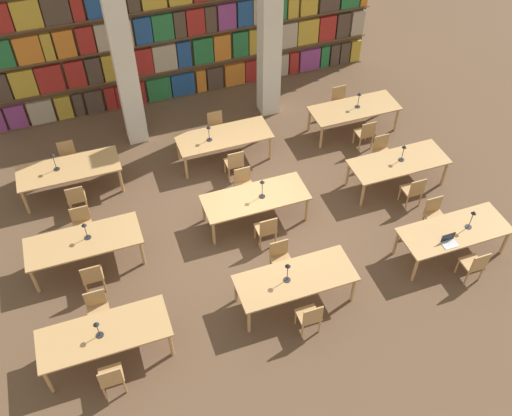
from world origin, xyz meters
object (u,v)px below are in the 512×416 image
(desk_lamp_5, at_px, (404,150))
(chair_13, at_px, (68,157))
(chair_6, at_px, (92,276))
(chair_17, at_px, (340,101))
(reading_table_6, at_px, (69,170))
(desk_lamp_8, at_px, (359,97))
(chair_9, at_px, (244,184))
(chair_16, at_px, (365,133))
(reading_table_0, at_px, (104,335))
(reading_table_7, at_px, (224,138))
(chair_11, at_px, (382,151))
(pillar_left, at_px, (119,36))
(chair_2, at_px, (310,316))
(pillar_center, at_px, (270,10))
(chair_4, at_px, (474,264))
(chair_8, at_px, (266,229))
(reading_table_5, at_px, (398,163))
(reading_table_8, at_px, (354,110))
(desk_lamp_0, at_px, (97,327))
(chair_14, at_px, (234,163))
(reading_table_2, at_px, (454,232))
(desk_lamp_7, at_px, (209,131))
(chair_1, at_px, (98,309))
(chair_12, at_px, (76,197))
(reading_table_4, at_px, (255,199))
(chair_15, at_px, (217,127))
(desk_lamp_6, at_px, (53,159))
(desk_lamp_2, at_px, (472,217))
(desk_lamp_1, at_px, (288,269))
(chair_5, at_px, (434,214))
(reading_table_3, at_px, (84,243))
(reading_table_1, at_px, (295,280))
(chair_7, at_px, (82,224))
(desk_lamp_4, at_px, (262,186))
(chair_0, at_px, (111,377))
(desk_lamp_3, at_px, (85,228))
(chair_3, at_px, (281,258))

(desk_lamp_5, distance_m, chair_13, 8.16)
(chair_6, bearing_deg, chair_17, 27.46)
(reading_table_6, bearing_deg, desk_lamp_8, -0.76)
(chair_9, xyz_separation_m, chair_16, (3.59, 0.78, 0.00))
(reading_table_0, relative_size, reading_table_7, 1.00)
(reading_table_0, height_order, chair_11, chair_11)
(pillar_left, relative_size, chair_2, 6.88)
(pillar_center, height_order, chair_17, pillar_center)
(chair_2, bearing_deg, chair_13, 120.92)
(chair_4, height_order, chair_8, same)
(reading_table_5, relative_size, desk_lamp_5, 5.28)
(reading_table_8, distance_m, chair_17, 0.79)
(desk_lamp_0, bearing_deg, chair_17, 36.39)
(chair_4, relative_size, reading_table_7, 0.37)
(reading_table_7, height_order, chair_14, chair_14)
(reading_table_2, bearing_deg, desk_lamp_7, 131.01)
(chair_1, relative_size, reading_table_7, 0.37)
(chair_12, height_order, chair_17, same)
(reading_table_2, xyz_separation_m, desk_lamp_5, (0.06, 2.37, 0.37))
(desk_lamp_5, distance_m, chair_17, 3.10)
(chair_12, height_order, reading_table_7, chair_12)
(reading_table_4, height_order, chair_15, chair_15)
(chair_8, height_order, desk_lamp_6, desk_lamp_6)
(desk_lamp_2, bearing_deg, chair_12, 152.55)
(desk_lamp_6, bearing_deg, chair_1, -85.99)
(reading_table_0, relative_size, chair_11, 2.73)
(desk_lamp_1, distance_m, chair_5, 4.01)
(chair_1, relative_size, reading_table_3, 0.37)
(desk_lamp_1, distance_m, desk_lamp_5, 4.58)
(chair_14, bearing_deg, chair_9, -92.05)
(desk_lamp_5, bearing_deg, reading_table_1, -147.18)
(chair_8, relative_size, desk_lamp_7, 1.99)
(reading_table_6, relative_size, chair_12, 2.73)
(reading_table_1, height_order, chair_8, chair_8)
(desk_lamp_5, height_order, reading_table_6, desk_lamp_5)
(reading_table_2, bearing_deg, chair_7, 157.30)
(pillar_center, height_order, chair_13, pillar_center)
(chair_8, xyz_separation_m, desk_lamp_5, (3.72, 0.77, 0.58))
(desk_lamp_4, bearing_deg, chair_1, -158.24)
(chair_0, relative_size, reading_table_7, 0.37)
(desk_lamp_4, relative_size, reading_table_7, 0.21)
(reading_table_7, bearing_deg, desk_lamp_6, 178.42)
(chair_2, xyz_separation_m, chair_7, (-3.76, 3.89, 0.00))
(reading_table_5, height_order, reading_table_8, same)
(pillar_center, relative_size, chair_1, 6.88)
(desk_lamp_2, bearing_deg, chair_6, 168.21)
(desk_lamp_1, bearing_deg, desk_lamp_3, 145.34)
(pillar_center, xyz_separation_m, chair_14, (-1.78, -2.39, -2.53))
(reading_table_0, bearing_deg, chair_15, 55.34)
(chair_3, bearing_deg, reading_table_2, 168.72)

